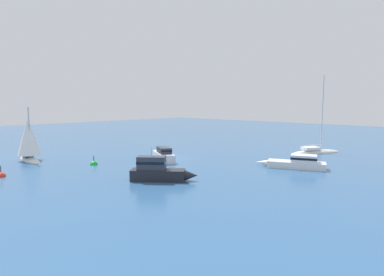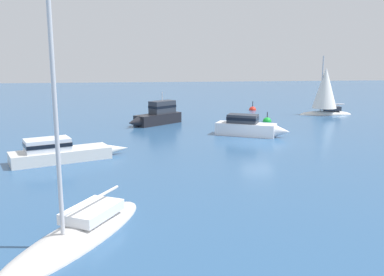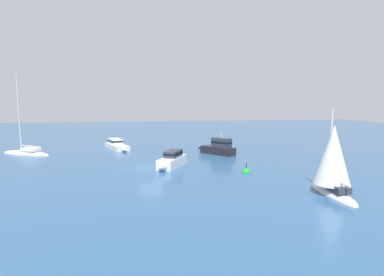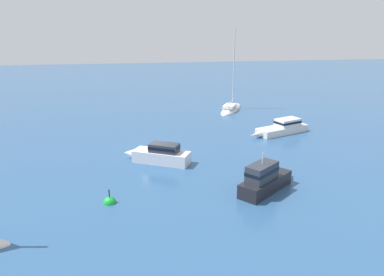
{
  "view_description": "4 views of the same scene",
  "coord_description": "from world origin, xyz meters",
  "px_view_note": "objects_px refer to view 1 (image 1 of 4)",
  "views": [
    {
      "loc": [
        -28.21,
        -29.48,
        7.22
      ],
      "look_at": [
        1.99,
        -1.07,
        2.56
      ],
      "focal_mm": 29.6,
      "sensor_mm": 36.0,
      "label": 1
    },
    {
      "loc": [
        31.44,
        -9.41,
        6.52
      ],
      "look_at": [
        1.26,
        -5.45,
        0.61
      ],
      "focal_mm": 39.08,
      "sensor_mm": 36.0,
      "label": 2
    },
    {
      "loc": [
        0.7,
        33.32,
        7.2
      ],
      "look_at": [
        -6.17,
        -9.83,
        2.02
      ],
      "focal_mm": 28.86,
      "sensor_mm": 36.0,
      "label": 3
    },
    {
      "loc": [
        -33.9,
        1.92,
        11.99
      ],
      "look_at": [
        0.16,
        -3.5,
        1.32
      ],
      "focal_mm": 35.74,
      "sensor_mm": 36.0,
      "label": 4
    }
  ],
  "objects_px": {
    "motor_cruiser": "(163,155)",
    "ketch": "(316,152)",
    "mooring_buoy": "(1,177)",
    "sloop": "(29,141)",
    "powerboat_1": "(159,171)",
    "channel_buoy": "(94,165)",
    "powerboat": "(296,163)"
  },
  "relations": [
    {
      "from": "channel_buoy",
      "to": "sloop",
      "type": "bearing_deg",
      "value": 117.29
    },
    {
      "from": "channel_buoy",
      "to": "powerboat_1",
      "type": "bearing_deg",
      "value": -88.56
    },
    {
      "from": "motor_cruiser",
      "to": "ketch",
      "type": "distance_m",
      "value": 22.23
    },
    {
      "from": "motor_cruiser",
      "to": "powerboat",
      "type": "bearing_deg",
      "value": -126.0
    },
    {
      "from": "channel_buoy",
      "to": "mooring_buoy",
      "type": "distance_m",
      "value": 9.43
    },
    {
      "from": "ketch",
      "to": "channel_buoy",
      "type": "xyz_separation_m",
      "value": [
        -26.3,
        15.42,
        -0.13
      ]
    },
    {
      "from": "powerboat",
      "to": "sloop",
      "type": "bearing_deg",
      "value": 12.93
    },
    {
      "from": "ketch",
      "to": "mooring_buoy",
      "type": "height_order",
      "value": "ketch"
    },
    {
      "from": "motor_cruiser",
      "to": "mooring_buoy",
      "type": "distance_m",
      "value": 17.41
    },
    {
      "from": "ketch",
      "to": "powerboat_1",
      "type": "bearing_deg",
      "value": -160.16
    },
    {
      "from": "motor_cruiser",
      "to": "channel_buoy",
      "type": "height_order",
      "value": "motor_cruiser"
    },
    {
      "from": "sloop",
      "to": "powerboat",
      "type": "bearing_deg",
      "value": 38.27
    },
    {
      "from": "channel_buoy",
      "to": "mooring_buoy",
      "type": "xyz_separation_m",
      "value": [
        -9.36,
        1.08,
        0.0
      ]
    },
    {
      "from": "powerboat",
      "to": "ketch",
      "type": "distance_m",
      "value": 12.3
    },
    {
      "from": "ketch",
      "to": "channel_buoy",
      "type": "bearing_deg",
      "value": 178.55
    },
    {
      "from": "ketch",
      "to": "sloop",
      "type": "bearing_deg",
      "value": 171.27
    },
    {
      "from": "sloop",
      "to": "powerboat_1",
      "type": "height_order",
      "value": "sloop"
    },
    {
      "from": "sloop",
      "to": "channel_buoy",
      "type": "relative_size",
      "value": 4.98
    },
    {
      "from": "sloop",
      "to": "mooring_buoy",
      "type": "xyz_separation_m",
      "value": [
        -5.19,
        -7.02,
        -2.45
      ]
    },
    {
      "from": "sloop",
      "to": "motor_cruiser",
      "type": "height_order",
      "value": "sloop"
    },
    {
      "from": "channel_buoy",
      "to": "mooring_buoy",
      "type": "relative_size",
      "value": 0.93
    },
    {
      "from": "powerboat",
      "to": "channel_buoy",
      "type": "xyz_separation_m",
      "value": [
        -14.31,
        18.11,
        -0.61
      ]
    },
    {
      "from": "mooring_buoy",
      "to": "ketch",
      "type": "bearing_deg",
      "value": -24.83
    },
    {
      "from": "sloop",
      "to": "channel_buoy",
      "type": "xyz_separation_m",
      "value": [
        4.18,
        -8.1,
        -2.45
      ]
    },
    {
      "from": "powerboat_1",
      "to": "mooring_buoy",
      "type": "bearing_deg",
      "value": 178.57
    },
    {
      "from": "ketch",
      "to": "channel_buoy",
      "type": "distance_m",
      "value": 30.49
    },
    {
      "from": "sloop",
      "to": "mooring_buoy",
      "type": "height_order",
      "value": "sloop"
    },
    {
      "from": "sloop",
      "to": "motor_cruiser",
      "type": "bearing_deg",
      "value": 46.71
    },
    {
      "from": "powerboat",
      "to": "motor_cruiser",
      "type": "height_order",
      "value": "motor_cruiser"
    },
    {
      "from": "ketch",
      "to": "channel_buoy",
      "type": "relative_size",
      "value": 8.03
    },
    {
      "from": "ketch",
      "to": "powerboat",
      "type": "bearing_deg",
      "value": -138.47
    },
    {
      "from": "sloop",
      "to": "ketch",
      "type": "distance_m",
      "value": 38.57
    }
  ]
}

